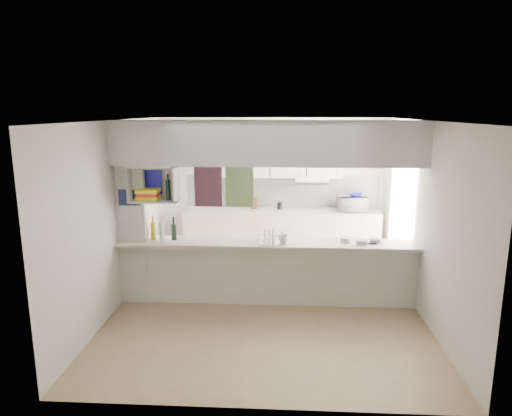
# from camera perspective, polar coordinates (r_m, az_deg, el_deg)

# --- Properties ---
(floor) EXTENTS (4.80, 4.80, 0.00)m
(floor) POSITION_cam_1_polar(r_m,az_deg,el_deg) (6.74, 1.32, -11.76)
(floor) COLOR #9B7A5A
(floor) RESTS_ON ground
(ceiling) EXTENTS (4.80, 4.80, 0.00)m
(ceiling) POSITION_cam_1_polar(r_m,az_deg,el_deg) (6.17, 1.44, 10.91)
(ceiling) COLOR white
(ceiling) RESTS_ON wall_back
(wall_back) EXTENTS (4.20, 0.00, 4.20)m
(wall_back) POSITION_cam_1_polar(r_m,az_deg,el_deg) (8.68, 1.89, 2.64)
(wall_back) COLOR silver
(wall_back) RESTS_ON floor
(wall_left) EXTENTS (0.00, 4.80, 4.80)m
(wall_left) POSITION_cam_1_polar(r_m,az_deg,el_deg) (6.73, -16.80, -0.67)
(wall_left) COLOR silver
(wall_left) RESTS_ON floor
(wall_right) EXTENTS (0.00, 4.80, 4.80)m
(wall_right) POSITION_cam_1_polar(r_m,az_deg,el_deg) (6.61, 19.90, -1.11)
(wall_right) COLOR silver
(wall_right) RESTS_ON floor
(servery_partition) EXTENTS (4.20, 0.50, 2.60)m
(servery_partition) POSITION_cam_1_polar(r_m,az_deg,el_deg) (6.27, -0.19, 2.29)
(servery_partition) COLOR silver
(servery_partition) RESTS_ON floor
(cubby_shelf) EXTENTS (0.65, 0.35, 0.50)m
(cubby_shelf) POSITION_cam_1_polar(r_m,az_deg,el_deg) (6.43, -12.74, 2.70)
(cubby_shelf) COLOR white
(cubby_shelf) RESTS_ON bulkhead
(kitchen_run) EXTENTS (3.60, 0.63, 2.24)m
(kitchen_run) POSITION_cam_1_polar(r_m,az_deg,el_deg) (8.52, 2.90, -0.81)
(kitchen_run) COLOR beige
(kitchen_run) RESTS_ON floor
(microwave) EXTENTS (0.54, 0.39, 0.28)m
(microwave) POSITION_cam_1_polar(r_m,az_deg,el_deg) (8.51, 11.99, 0.52)
(microwave) COLOR white
(microwave) RESTS_ON bench_top
(bowl) EXTENTS (0.24, 0.24, 0.06)m
(bowl) POSITION_cam_1_polar(r_m,az_deg,el_deg) (8.45, 12.31, 1.59)
(bowl) COLOR #110C8E
(bowl) RESTS_ON microwave
(dish_rack) EXTENTS (0.42, 0.33, 0.21)m
(dish_rack) POSITION_cam_1_polar(r_m,az_deg,el_deg) (6.36, 1.97, -3.63)
(dish_rack) COLOR silver
(dish_rack) RESTS_ON breakfast_bar
(cup) EXTENTS (0.15, 0.15, 0.11)m
(cup) POSITION_cam_1_polar(r_m,az_deg,el_deg) (6.33, 3.44, -3.85)
(cup) COLOR white
(cup) RESTS_ON dish_rack
(wine_bottles) EXTENTS (0.52, 0.15, 0.37)m
(wine_bottles) POSITION_cam_1_polar(r_m,az_deg,el_deg) (6.61, -12.19, -2.86)
(wine_bottles) COLOR black
(wine_bottles) RESTS_ON breakfast_bar
(plastic_tubs) EXTENTS (0.55, 0.22, 0.07)m
(plastic_tubs) POSITION_cam_1_polar(r_m,az_deg,el_deg) (6.52, 12.65, -4.01)
(plastic_tubs) COLOR silver
(plastic_tubs) RESTS_ON breakfast_bar
(utensil_jar) EXTENTS (0.10, 0.10, 0.14)m
(utensil_jar) POSITION_cam_1_polar(r_m,az_deg,el_deg) (8.49, 2.99, 0.27)
(utensil_jar) COLOR black
(utensil_jar) RESTS_ON bench_top
(knife_block) EXTENTS (0.12, 0.10, 0.22)m
(knife_block) POSITION_cam_1_polar(r_m,az_deg,el_deg) (8.53, -0.20, 0.63)
(knife_block) COLOR #4C2D1A
(knife_block) RESTS_ON bench_top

